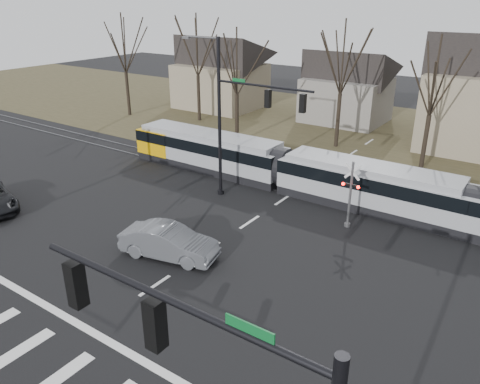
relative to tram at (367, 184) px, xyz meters
The scene contains 13 objects.
ground 16.79m from the tram, 106.83° to the right, with size 140.00×140.00×0.00m, color black.
grass_verge 16.79m from the tram, 106.83° to the left, with size 140.00×28.00×0.01m, color #38331E.
crosswalk 20.64m from the tram, 103.61° to the right, with size 27.00×2.60×0.01m.
stop_line 18.51m from the tram, 105.21° to the right, with size 28.00×0.35×0.01m, color silver.
lane_dashes 5.08m from the tram, behind, with size 0.18×30.00×0.01m.
rail_pair 5.08m from the tram, behind, with size 90.00×1.52×0.06m.
tram is the anchor object (origin of this frame).
sedan 13.14m from the tram, 117.52° to the right, with size 5.37×2.90×1.68m, color #585B60.
signal_pole_far 9.05m from the tram, 154.23° to the right, with size 9.28×0.44×10.20m.
rail_crossing_signal 3.23m from the tram, 87.16° to the right, with size 1.08×0.36×4.00m.
tree_row 10.95m from the tram, 105.86° to the left, with size 59.20×7.20×10.00m.
house_a 30.81m from the tram, 144.07° to the left, with size 9.72×8.64×8.60m.
house_b 22.42m from the tram, 116.20° to the left, with size 8.64×7.56×7.65m.
Camera 1 is at (13.67, -10.86, 12.50)m, focal length 35.00 mm.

